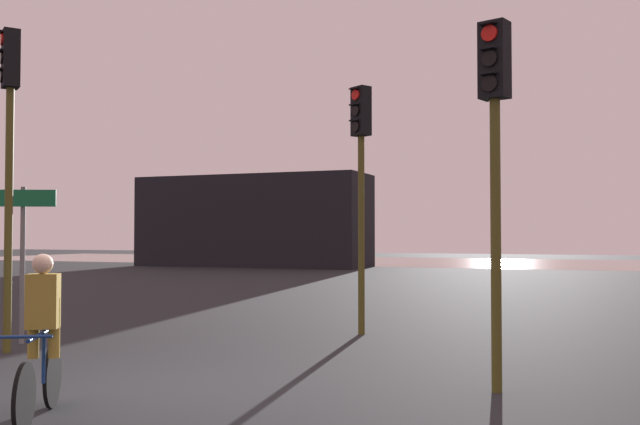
{
  "coord_description": "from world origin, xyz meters",
  "views": [
    {
      "loc": [
        5.12,
        -6.8,
        1.81
      ],
      "look_at": [
        0.5,
        5.0,
        2.2
      ],
      "focal_mm": 40.0,
      "sensor_mm": 36.0,
      "label": 1
    }
  ],
  "objects_px": {
    "direction_sign_post": "(22,241)",
    "distant_building": "(253,221)",
    "traffic_light_near_right": "(495,133)",
    "traffic_light_center": "(361,162)",
    "cyclist": "(42,335)",
    "traffic_light_near_left": "(9,130)"
  },
  "relations": [
    {
      "from": "traffic_light_near_right",
      "to": "cyclist",
      "type": "distance_m",
      "value": 5.37
    },
    {
      "from": "traffic_light_near_right",
      "to": "distant_building",
      "type": "bearing_deg",
      "value": -41.14
    },
    {
      "from": "traffic_light_center",
      "to": "cyclist",
      "type": "xyz_separation_m",
      "value": [
        -1.1,
        -6.74,
        -2.31
      ]
    },
    {
      "from": "traffic_light_near_left",
      "to": "cyclist",
      "type": "bearing_deg",
      "value": 176.28
    },
    {
      "from": "traffic_light_near_right",
      "to": "cyclist",
      "type": "relative_size",
      "value": 2.65
    },
    {
      "from": "distant_building",
      "to": "direction_sign_post",
      "type": "xyz_separation_m",
      "value": [
        9.35,
        -26.97,
        -0.85
      ]
    },
    {
      "from": "traffic_light_near_right",
      "to": "cyclist",
      "type": "xyz_separation_m",
      "value": [
        -4.01,
        -2.84,
        -2.17
      ]
    },
    {
      "from": "traffic_light_center",
      "to": "direction_sign_post",
      "type": "bearing_deg",
      "value": 63.48
    },
    {
      "from": "traffic_light_near_right",
      "to": "direction_sign_post",
      "type": "height_order",
      "value": "traffic_light_near_right"
    },
    {
      "from": "distant_building",
      "to": "traffic_light_near_right",
      "type": "height_order",
      "value": "distant_building"
    },
    {
      "from": "traffic_light_center",
      "to": "direction_sign_post",
      "type": "height_order",
      "value": "traffic_light_center"
    },
    {
      "from": "traffic_light_center",
      "to": "cyclist",
      "type": "bearing_deg",
      "value": 111.6
    },
    {
      "from": "distant_building",
      "to": "traffic_light_center",
      "type": "height_order",
      "value": "distant_building"
    },
    {
      "from": "cyclist",
      "to": "traffic_light_near_left",
      "type": "bearing_deg",
      "value": -69.67
    },
    {
      "from": "traffic_light_near_left",
      "to": "cyclist",
      "type": "height_order",
      "value": "traffic_light_near_left"
    },
    {
      "from": "traffic_light_center",
      "to": "cyclist",
      "type": "distance_m",
      "value": 7.21
    },
    {
      "from": "direction_sign_post",
      "to": "distant_building",
      "type": "bearing_deg",
      "value": -95.84
    },
    {
      "from": "direction_sign_post",
      "to": "cyclist",
      "type": "bearing_deg",
      "value": 111.17
    },
    {
      "from": "traffic_light_near_left",
      "to": "traffic_light_center",
      "type": "distance_m",
      "value": 5.89
    },
    {
      "from": "traffic_light_near_left",
      "to": "direction_sign_post",
      "type": "xyz_separation_m",
      "value": [
        -0.43,
        0.74,
        -1.73
      ]
    },
    {
      "from": "traffic_light_center",
      "to": "cyclist",
      "type": "relative_size",
      "value": 2.78
    },
    {
      "from": "distant_building",
      "to": "traffic_light_near_right",
      "type": "distance_m",
      "value": 32.62
    }
  ]
}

